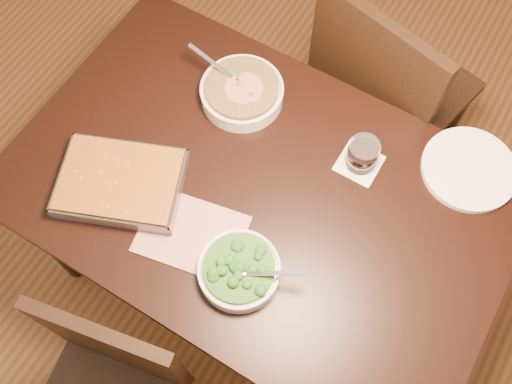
{
  "coord_description": "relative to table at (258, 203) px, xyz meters",
  "views": [
    {
      "loc": [
        0.35,
        -0.59,
        2.19
      ],
      "look_at": [
        0.01,
        -0.03,
        0.8
      ],
      "focal_mm": 40.0,
      "sensor_mm": 36.0,
      "label": 1
    }
  ],
  "objects": [
    {
      "name": "chair_far",
      "position": [
        0.13,
        0.63,
        -0.1
      ],
      "size": [
        0.56,
        0.56,
        0.99
      ],
      "rotation": [
        0.0,
        0.0,
        2.9
      ],
      "color": "black",
      "rests_on": "ground"
    },
    {
      "name": "table",
      "position": [
        0.0,
        0.0,
        0.0
      ],
      "size": [
        1.4,
        0.9,
        0.75
      ],
      "color": "black",
      "rests_on": "ground"
    },
    {
      "name": "baking_dish",
      "position": [
        -0.33,
        -0.19,
        0.12
      ],
      "size": [
        0.4,
        0.36,
        0.06
      ],
      "rotation": [
        0.0,
        0.0,
        0.39
      ],
      "color": "silver",
      "rests_on": "table"
    },
    {
      "name": "magazine_a",
      "position": [
        -0.08,
        -0.21,
        0.1
      ],
      "size": [
        0.31,
        0.25,
        0.01
      ],
      "primitive_type": "cube",
      "rotation": [
        0.0,
        0.0,
        0.2
      ],
      "color": "#A42F35",
      "rests_on": "table"
    },
    {
      "name": "wine_tumbler",
      "position": [
        0.21,
        0.22,
        0.15
      ],
      "size": [
        0.09,
        0.09,
        0.1
      ],
      "color": "black",
      "rests_on": "coaster"
    },
    {
      "name": "stew_bowl",
      "position": [
        -0.2,
        0.24,
        0.13
      ],
      "size": [
        0.28,
        0.25,
        0.09
      ],
      "color": "white",
      "rests_on": "table"
    },
    {
      "name": "dinner_plate",
      "position": [
        0.48,
        0.36,
        0.1
      ],
      "size": [
        0.27,
        0.27,
        0.02
      ],
      "primitive_type": "cylinder",
      "color": "white",
      "rests_on": "table"
    },
    {
      "name": "coaster",
      "position": [
        0.21,
        0.22,
        0.1
      ],
      "size": [
        0.12,
        0.12,
        0.0
      ],
      "primitive_type": "cube",
      "color": "white",
      "rests_on": "table"
    },
    {
      "name": "ground",
      "position": [
        0.0,
        0.0,
        -0.65
      ],
      "size": [
        4.0,
        4.0,
        0.0
      ],
      "primitive_type": "plane",
      "color": "#422D13",
      "rests_on": "ground"
    },
    {
      "name": "broccoli_bowl",
      "position": [
        0.08,
        -0.24,
        0.13
      ],
      "size": [
        0.24,
        0.22,
        0.09
      ],
      "color": "white",
      "rests_on": "table"
    }
  ]
}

